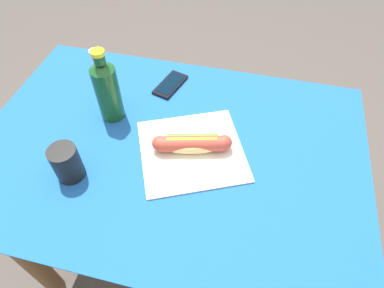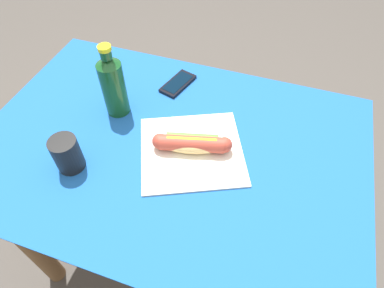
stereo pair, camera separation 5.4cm
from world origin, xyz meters
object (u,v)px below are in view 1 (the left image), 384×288
Objects in this scene: salt_shaker at (96,61)px; cell_phone at (170,85)px; drinking_cup at (67,163)px; soda_bottle at (107,90)px; hot_dog at (192,143)px.

cell_phone is at bearing -4.23° from salt_shaker.
salt_shaker is at bearing 175.77° from cell_phone.
drinking_cup reaches higher than cell_phone.
soda_bottle is 0.25m from drinking_cup.
cell_phone is 0.28m from salt_shaker.
soda_bottle is at bearing 163.51° from hot_dog.
drinking_cup is 1.22× the size of salt_shaker.
soda_bottle is 2.80× the size of salt_shaker.
hot_dog is at bearing 27.93° from drinking_cup.
cell_phone is at bearing 52.41° from soda_bottle.
hot_dog is 0.30m from soda_bottle.
drinking_cup is at bearing -95.40° from soda_bottle.
soda_bottle reaches higher than cell_phone.
hot_dog is 1.50× the size of cell_phone.
drinking_cup is 0.46m from salt_shaker.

